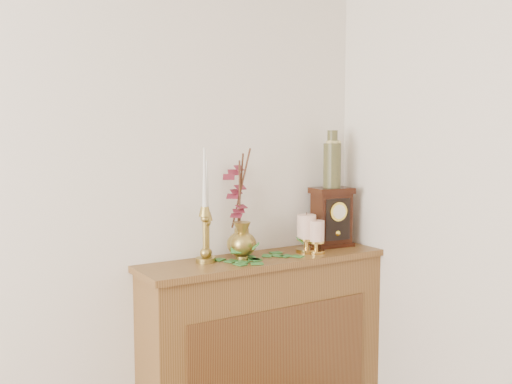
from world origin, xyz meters
TOP-DOWN VIEW (x-y plane):
  - console_shelf at (1.40, 2.10)m, footprint 1.24×0.34m
  - candlestick_left at (1.10, 2.14)m, footprint 0.09×0.09m
  - candlestick_center at (1.13, 2.16)m, footprint 0.08×0.08m
  - bud_vase at (1.27, 2.09)m, footprint 0.11×0.11m
  - ginger_jar at (1.29, 2.17)m, footprint 0.21×0.22m
  - pillar_candle_left at (1.63, 2.08)m, footprint 0.10×0.10m
  - pillar_candle_right at (1.65, 2.03)m, footprint 0.09×0.09m
  - ivy_garland at (1.47, 2.08)m, footprint 0.52×0.24m
  - mantel_clock at (1.84, 2.14)m, footprint 0.22×0.16m
  - ceramic_vase at (1.84, 2.14)m, footprint 0.09×0.09m

SIDE VIEW (x-z plane):
  - console_shelf at x=1.40m, z-range -0.03..0.90m
  - ivy_garland at x=1.47m, z-range 0.90..0.99m
  - bud_vase at x=1.27m, z-range 0.93..1.11m
  - pillar_candle_right at x=1.65m, z-range 0.93..1.11m
  - pillar_candle_left at x=1.63m, z-range 0.93..1.13m
  - mantel_clock at x=1.84m, z-range 0.93..1.23m
  - candlestick_center at x=1.13m, z-range 0.85..1.31m
  - candlestick_left at x=1.10m, z-range 0.84..1.36m
  - ginger_jar at x=1.29m, z-range 0.90..1.42m
  - ceramic_vase at x=1.84m, z-range 1.22..1.51m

